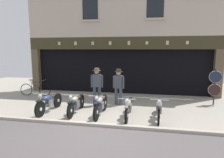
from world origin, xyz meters
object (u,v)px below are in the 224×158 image
object	(u,v)px
motorcycle_center	(101,105)
motorcycle_right	(159,108)
motorcycle_center_right	(129,107)
advert_board_near	(76,66)
motorcycle_left	(49,102)
tyre_sign_pole	(215,84)
motorcycle_center_left	(76,103)
salesman_left	(97,85)
leaning_bicycle	(35,89)
shopkeeper_center	(118,85)

from	to	relation	value
motorcycle_center	motorcycle_right	world-z (taller)	motorcycle_center
motorcycle_center_right	advert_board_near	bearing A→B (deg)	-48.78
motorcycle_left	tyre_sign_pole	world-z (taller)	tyre_sign_pole
motorcycle_right	advert_board_near	bearing A→B (deg)	-37.68
motorcycle_center_left	motorcycle_right	bearing A→B (deg)	177.03
motorcycle_right	salesman_left	xyz separation A→B (m)	(-2.75, 1.27, 0.58)
motorcycle_center_left	motorcycle_right	world-z (taller)	motorcycle_center_left
motorcycle_center_right	motorcycle_center	bearing A→B (deg)	-1.25
salesman_left	advert_board_near	distance (m)	3.62
motorcycle_left	motorcycle_center_right	xyz separation A→B (m)	(3.32, -0.04, -0.01)
motorcycle_center_right	leaning_bicycle	xyz separation A→B (m)	(-5.58, 2.64, -0.05)
salesman_left	motorcycle_left	bearing A→B (deg)	29.04
salesman_left	shopkeeper_center	size ratio (longest dim) A/B	1.03
motorcycle_center_left	motorcycle_right	distance (m)	3.31
advert_board_near	leaning_bicycle	bearing A→B (deg)	-139.54
motorcycle_center_left	salesman_left	distance (m)	1.45
motorcycle_left	shopkeeper_center	world-z (taller)	shopkeeper_center
advert_board_near	leaning_bicycle	world-z (taller)	advert_board_near
motorcycle_center_right	salesman_left	world-z (taller)	salesman_left
motorcycle_center	shopkeeper_center	world-z (taller)	shopkeeper_center
motorcycle_right	tyre_sign_pole	world-z (taller)	tyre_sign_pole
motorcycle_right	shopkeeper_center	bearing A→B (deg)	-37.83
tyre_sign_pole	motorcycle_center	bearing A→B (deg)	-153.46
motorcycle_center_right	tyre_sign_pole	bearing A→B (deg)	-146.61
motorcycle_center	leaning_bicycle	size ratio (longest dim) A/B	1.14
motorcycle_right	shopkeeper_center	size ratio (longest dim) A/B	1.16
motorcycle_right	tyre_sign_pole	bearing A→B (deg)	-134.60
motorcycle_center	motorcycle_right	distance (m)	2.25
tyre_sign_pole	motorcycle_left	bearing A→B (deg)	-161.10
motorcycle_center_left	motorcycle_center	bearing A→B (deg)	172.60
advert_board_near	motorcycle_center_left	bearing A→B (deg)	-69.69
motorcycle_center_left	leaning_bicycle	size ratio (longest dim) A/B	1.13
motorcycle_right	tyre_sign_pole	xyz separation A→B (m)	(2.63, 2.39, 0.59)
motorcycle_right	shopkeeper_center	world-z (taller)	shopkeeper_center
motorcycle_center	advert_board_near	world-z (taller)	advert_board_near
motorcycle_left	advert_board_near	xyz separation A→B (m)	(-0.37, 4.21, 1.14)
leaning_bicycle	shopkeeper_center	bearing A→B (deg)	71.59
motorcycle_center_left	advert_board_near	bearing A→B (deg)	-71.73
motorcycle_left	shopkeeper_center	distance (m)	3.15
motorcycle_center	motorcycle_left	bearing A→B (deg)	-0.16
motorcycle_right	leaning_bicycle	distance (m)	7.19
motorcycle_center	tyre_sign_pole	bearing A→B (deg)	-153.40
motorcycle_left	leaning_bicycle	distance (m)	3.45
motorcycle_right	advert_board_near	distance (m)	6.49
motorcycle_center	shopkeeper_center	distance (m)	1.74
motorcycle_left	shopkeeper_center	bearing A→B (deg)	-146.64
leaning_bicycle	advert_board_near	bearing A→B (deg)	123.72
salesman_left	motorcycle_center_right	bearing A→B (deg)	131.91
motorcycle_center_right	advert_board_near	world-z (taller)	advert_board_near
motorcycle_center_left	leaning_bicycle	distance (m)	4.24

